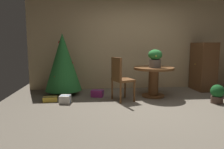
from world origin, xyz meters
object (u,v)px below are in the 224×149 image
object	(u,v)px
holiday_tree	(63,62)
wooden_cabinet	(203,66)
gift_box_gold	(50,99)
flower_vase	(155,58)
gift_box_cream	(65,99)
potted_plant	(217,94)
round_dining_table	(154,77)
gift_box_purple	(97,93)
wooden_chair_left_near	(120,76)

from	to	relation	value
holiday_tree	wooden_cabinet	xyz separation A→B (m)	(3.81, 0.19, -0.17)
gift_box_gold	flower_vase	bearing A→B (deg)	3.30
gift_box_cream	potted_plant	size ratio (longest dim) A/B	0.64
round_dining_table	flower_vase	bearing A→B (deg)	-89.90
flower_vase	gift_box_purple	world-z (taller)	flower_vase
gift_box_gold	gift_box_cream	xyz separation A→B (m)	(0.35, -0.19, 0.03)
wooden_cabinet	holiday_tree	bearing A→B (deg)	-177.08
wooden_cabinet	gift_box_purple	bearing A→B (deg)	-169.92
gift_box_cream	round_dining_table	bearing A→B (deg)	11.05
flower_vase	gift_box_purple	bearing A→B (deg)	172.27
gift_box_cream	wooden_cabinet	bearing A→B (deg)	15.79
round_dining_table	gift_box_purple	bearing A→B (deg)	175.47
flower_vase	potted_plant	bearing A→B (deg)	-27.94
flower_vase	gift_box_purple	xyz separation A→B (m)	(-1.36, 0.19, -0.87)
potted_plant	wooden_chair_left_near	bearing A→B (deg)	168.96
wooden_chair_left_near	gift_box_purple	world-z (taller)	wooden_chair_left_near
flower_vase	potted_plant	size ratio (longest dim) A/B	1.04
gift_box_cream	wooden_chair_left_near	bearing A→B (deg)	4.30
round_dining_table	holiday_tree	xyz separation A→B (m)	(-2.21, 0.44, 0.34)
wooden_cabinet	round_dining_table	bearing A→B (deg)	-158.37
gift_box_gold	potted_plant	size ratio (longest dim) A/B	0.81
round_dining_table	holiday_tree	size ratio (longest dim) A/B	0.63
wooden_chair_left_near	holiday_tree	bearing A→B (deg)	150.74
flower_vase	wooden_chair_left_near	bearing A→B (deg)	-164.65
flower_vase	holiday_tree	bearing A→B (deg)	166.82
holiday_tree	gift_box_gold	size ratio (longest dim) A/B	4.66
round_dining_table	holiday_tree	world-z (taller)	holiday_tree
wooden_chair_left_near	potted_plant	size ratio (longest dim) A/B	2.42
round_dining_table	wooden_cabinet	bearing A→B (deg)	21.63
gift_box_purple	wooden_cabinet	size ratio (longest dim) A/B	0.25
holiday_tree	gift_box_purple	bearing A→B (deg)	-21.45
flower_vase	gift_box_gold	world-z (taller)	flower_vase
holiday_tree	gift_box_purple	distance (m)	1.18
gift_box_purple	potted_plant	bearing A→B (deg)	-17.81
wooden_cabinet	potted_plant	world-z (taller)	wooden_cabinet
gift_box_gold	wooden_chair_left_near	bearing A→B (deg)	-3.54
flower_vase	wooden_cabinet	bearing A→B (deg)	23.98
wooden_chair_left_near	wooden_cabinet	distance (m)	2.64
flower_vase	wooden_cabinet	distance (m)	1.78
round_dining_table	flower_vase	distance (m)	0.47
wooden_chair_left_near	gift_box_cream	size ratio (longest dim) A/B	3.78
gift_box_gold	potted_plant	distance (m)	3.68
gift_box_gold	wooden_cabinet	world-z (taller)	wooden_cabinet
wooden_cabinet	potted_plant	size ratio (longest dim) A/B	3.24
flower_vase	gift_box_gold	size ratio (longest dim) A/B	1.28
potted_plant	wooden_cabinet	bearing A→B (deg)	73.85
round_dining_table	gift_box_purple	distance (m)	1.43
gift_box_purple	potted_plant	distance (m)	2.71
wooden_chair_left_near	gift_box_gold	world-z (taller)	wooden_chair_left_near
round_dining_table	wooden_cabinet	distance (m)	1.73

